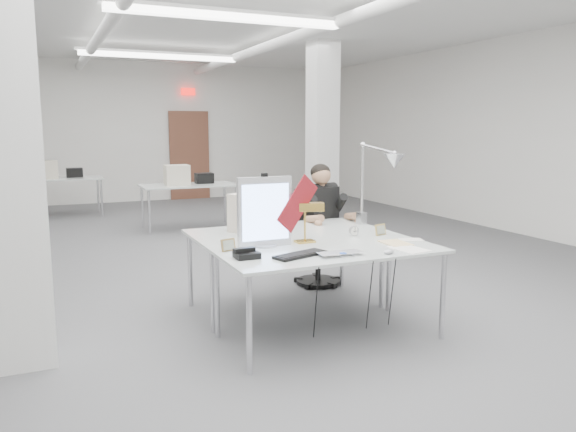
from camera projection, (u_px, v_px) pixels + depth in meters
name	position (u px, v px, depth m)	size (l,w,h in m)	color
room_shell	(231.00, 130.00, 6.78)	(10.04, 14.04, 3.24)	#515254
desk_main	(330.00, 251.00, 4.54)	(1.80, 0.90, 0.03)	silver
desk_second	(286.00, 232.00, 5.35)	(1.80, 0.90, 0.03)	silver
bg_desk_a	(189.00, 185.00, 9.59)	(1.60, 0.80, 0.03)	silver
bg_desk_b	(58.00, 179.00, 10.78)	(1.60, 0.80, 0.03)	silver
office_chair	(318.00, 232.00, 6.15)	(0.58, 0.58, 1.18)	black
seated_person	(321.00, 205.00, 6.06)	(0.53, 0.66, 0.99)	black
monitor	(265.00, 212.00, 4.60)	(0.47, 0.05, 0.58)	silver
pennant	(298.00, 203.00, 4.67)	(0.47, 0.01, 0.19)	maroon
keyboard	(300.00, 255.00, 4.28)	(0.45, 0.15, 0.02)	black
laptop	(343.00, 255.00, 4.26)	(0.35, 0.22, 0.03)	silver
mouse	(389.00, 252.00, 4.36)	(0.09, 0.06, 0.04)	#B2B2B6
bankers_lamp	(305.00, 223.00, 4.77)	(0.30, 0.12, 0.34)	gold
desk_phone	(247.00, 255.00, 4.22)	(0.18, 0.16, 0.04)	black
picture_frame_left	(228.00, 245.00, 4.46)	(0.13, 0.01, 0.10)	olive
picture_frame_right	(380.00, 230.00, 5.11)	(0.13, 0.01, 0.10)	tan
desk_clock	(354.00, 230.00, 5.07)	(0.09, 0.09, 0.03)	#A6A6AA
paper_stack_a	(409.00, 249.00, 4.52)	(0.22, 0.31, 0.01)	white
paper_stack_b	(395.00, 243.00, 4.75)	(0.20, 0.27, 0.01)	#E2C187
paper_stack_c	(411.00, 240.00, 4.89)	(0.20, 0.14, 0.01)	silver
beige_monitor	(255.00, 213.00, 5.26)	(0.38, 0.36, 0.36)	beige
architect_lamp	(376.00, 184.00, 5.41)	(0.23, 0.67, 0.86)	#B7B7BC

